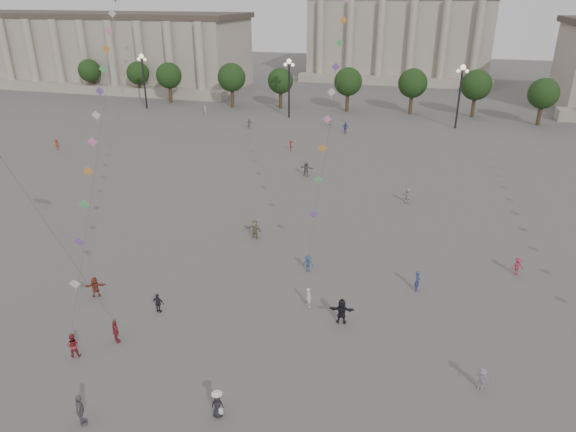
# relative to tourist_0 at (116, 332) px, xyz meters

# --- Properties ---
(ground) EXTENTS (360.00, 360.00, 0.00)m
(ground) POSITION_rel_tourist_0_xyz_m (7.53, -1.65, -0.84)
(ground) COLOR #5B5956
(ground) RESTS_ON ground
(hall_west) EXTENTS (84.00, 26.22, 17.20)m
(hall_west) POSITION_rel_tourist_0_xyz_m (-67.47, 92.24, 7.58)
(hall_west) COLOR #A29888
(hall_west) RESTS_ON ground
(hall_central) EXTENTS (48.30, 34.30, 35.50)m
(hall_central) POSITION_rel_tourist_0_xyz_m (7.53, 127.57, 13.39)
(hall_central) COLOR #A29888
(hall_central) RESTS_ON ground
(tree_row) EXTENTS (137.12, 5.12, 8.00)m
(tree_row) POSITION_rel_tourist_0_xyz_m (7.53, 76.35, 4.55)
(tree_row) COLOR #35271A
(tree_row) RESTS_ON ground
(lamp_post_far_west) EXTENTS (2.00, 0.90, 10.65)m
(lamp_post_far_west) POSITION_rel_tourist_0_xyz_m (-37.47, 68.35, 6.51)
(lamp_post_far_west) COLOR #262628
(lamp_post_far_west) RESTS_ON ground
(lamp_post_mid_west) EXTENTS (2.00, 0.90, 10.65)m
(lamp_post_mid_west) POSITION_rel_tourist_0_xyz_m (-7.47, 68.35, 6.51)
(lamp_post_mid_west) COLOR #262628
(lamp_post_mid_west) RESTS_ON ground
(lamp_post_mid_east) EXTENTS (2.00, 0.90, 10.65)m
(lamp_post_mid_east) POSITION_rel_tourist_0_xyz_m (22.53, 68.35, 6.51)
(lamp_post_mid_east) COLOR #262628
(lamp_post_mid_east) RESTS_ON ground
(person_crowd_0) EXTENTS (1.21, 0.84, 1.91)m
(person_crowd_0) POSITION_rel_tourist_0_xyz_m (4.81, 59.37, 0.11)
(person_crowd_0) COLOR #37407D
(person_crowd_0) RESTS_ON ground
(person_crowd_2) EXTENTS (1.12, 1.26, 1.69)m
(person_crowd_2) POSITION_rel_tourist_0_xyz_m (-34.74, 37.91, 0.00)
(person_crowd_2) COLOR #9B332A
(person_crowd_2) RESTS_ON ground
(person_crowd_3) EXTENTS (1.82, 0.80, 1.90)m
(person_crowd_3) POSITION_rel_tourist_0_xyz_m (14.04, 6.32, 0.11)
(person_crowd_3) COLOR black
(person_crowd_3) RESTS_ON ground
(person_crowd_4) EXTENTS (1.53, 1.27, 1.65)m
(person_crowd_4) POSITION_rel_tourist_0_xyz_m (1.49, 63.00, -0.02)
(person_crowd_4) COLOR beige
(person_crowd_4) RESTS_ON ground
(person_crowd_6) EXTENTS (1.13, 0.84, 1.57)m
(person_crowd_6) POSITION_rel_tourist_0_xyz_m (23.13, 1.92, -0.06)
(person_crowd_6) COLOR slate
(person_crowd_6) RESTS_ON ground
(person_crowd_7) EXTENTS (1.68, 0.96, 1.72)m
(person_crowd_7) POSITION_rel_tourist_0_xyz_m (16.98, 30.68, 0.02)
(person_crowd_7) COLOR beige
(person_crowd_7) RESTS_ON ground
(person_crowd_8) EXTENTS (1.18, 0.97, 1.59)m
(person_crowd_8) POSITION_rel_tourist_0_xyz_m (26.78, 16.97, -0.05)
(person_crowd_8) COLOR #9C2A42
(person_crowd_8) RESTS_ON ground
(person_crowd_10) EXTENTS (0.72, 0.77, 1.77)m
(person_crowd_10) POSITION_rel_tourist_0_xyz_m (-23.70, 66.35, 0.04)
(person_crowd_10) COLOR #BBBBB6
(person_crowd_10) RESTS_ON ground
(person_crowd_12) EXTENTS (1.86, 0.85, 1.94)m
(person_crowd_12) POSITION_rel_tourist_0_xyz_m (3.86, 36.54, 0.12)
(person_crowd_12) COLOR slate
(person_crowd_12) RESTS_ON ground
(person_crowd_13) EXTENTS (0.67, 0.66, 1.56)m
(person_crowd_13) POSITION_rel_tourist_0_xyz_m (11.30, 7.69, -0.07)
(person_crowd_13) COLOR silver
(person_crowd_13) RESTS_ON ground
(person_crowd_16) EXTENTS (1.08, 0.85, 1.72)m
(person_crowd_16) POSITION_rel_tourist_0_xyz_m (-11.65, 58.00, 0.01)
(person_crowd_16) COLOR slate
(person_crowd_16) RESTS_ON ground
(person_crowd_17) EXTENTS (1.09, 1.26, 1.69)m
(person_crowd_17) POSITION_rel_tourist_0_xyz_m (-1.03, 46.89, -0.00)
(person_crowd_17) COLOR maroon
(person_crowd_17) RESTS_ON ground
(person_crowd_18) EXTENTS (0.49, 0.68, 1.74)m
(person_crowd_18) POSITION_rel_tourist_0_xyz_m (18.95, 12.17, 0.02)
(person_crowd_18) COLOR navy
(person_crowd_18) RESTS_ON ground
(person_crowd_19) EXTENTS (1.80, 1.03, 1.85)m
(person_crowd_19) POSITION_rel_tourist_0_xyz_m (3.61, 17.55, 0.08)
(person_crowd_19) COLOR #7F7358
(person_crowd_19) RESTS_ON ground
(tourist_0) EXTENTS (1.04, 0.93, 1.69)m
(tourist_0) POSITION_rel_tourist_0_xyz_m (0.00, 0.00, 0.00)
(tourist_0) COLOR maroon
(tourist_0) RESTS_ON ground
(tourist_1) EXTENTS (0.90, 0.38, 1.53)m
(tourist_1) POSITION_rel_tourist_0_xyz_m (0.95, 3.93, -0.08)
(tourist_1) COLOR #232328
(tourist_1) RESTS_ON ground
(tourist_2) EXTENTS (1.58, 1.14, 1.65)m
(tourist_2) POSITION_rel_tourist_0_xyz_m (-4.76, 4.54, -0.02)
(tourist_2) COLOR brown
(tourist_2) RESTS_ON ground
(tourist_3) EXTENTS (1.03, 1.20, 1.93)m
(tourist_3) POSITION_rel_tourist_0_xyz_m (2.26, -6.77, 0.12)
(tourist_3) COLOR slate
(tourist_3) RESTS_ON ground
(kite_flyer_0) EXTENTS (1.00, 0.92, 1.67)m
(kite_flyer_0) POSITION_rel_tourist_0_xyz_m (-1.82, -2.01, -0.01)
(kite_flyer_0) COLOR maroon
(kite_flyer_0) RESTS_ON ground
(kite_flyer_1) EXTENTS (1.01, 0.63, 1.50)m
(kite_flyer_1) POSITION_rel_tourist_0_xyz_m (10.01, 12.74, -0.09)
(kite_flyer_1) COLOR navy
(kite_flyer_1) RESTS_ON ground
(hat_person) EXTENTS (0.79, 0.60, 1.69)m
(hat_person) POSITION_rel_tourist_0_xyz_m (9.11, -4.22, -0.04)
(hat_person) COLOR black
(hat_person) RESTS_ON ground
(kite_train_west) EXTENTS (21.69, 48.76, 64.28)m
(kite_train_west) POSITION_rel_tourist_0_xyz_m (-13.24, 24.45, 18.89)
(kite_train_west) COLOR #3F3F3F
(kite_train_west) RESTS_ON ground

